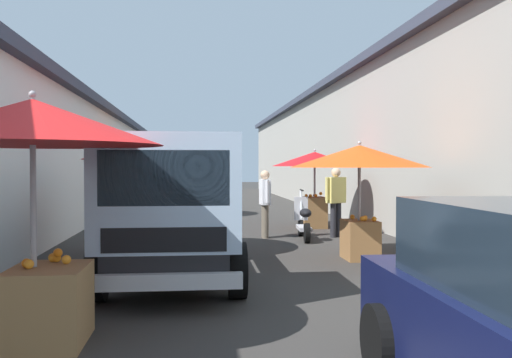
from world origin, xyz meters
TOP-DOWN VIEW (x-y plane):
  - ground at (13.50, 0.00)m, footprint 90.00×90.00m
  - building_right_concrete at (15.75, -7.34)m, footprint 49.80×7.50m
  - fruit_stall_near_left at (9.91, 1.67)m, footprint 2.82×2.82m
  - fruit_stall_far_left at (8.78, -2.06)m, footprint 2.53×2.53m
  - fruit_stall_near_right at (13.95, -2.35)m, footprint 2.36×2.36m
  - fruit_stall_mid_lane at (18.07, 1.68)m, footprint 2.86×2.86m
  - fruit_stall_far_right at (4.44, 2.40)m, footprint 2.45×2.45m
  - delivery_truck at (6.73, 1.23)m, footprint 4.93×1.99m
  - vendor_by_crates at (11.92, -2.43)m, footprint 0.41×0.58m
  - vendor_in_shade at (11.95, -0.74)m, footprint 0.64×0.23m
  - parked_scooter at (11.61, -1.60)m, footprint 1.69×0.39m

SIDE VIEW (x-z plane):
  - ground at x=13.50m, z-range 0.00..0.00m
  - parked_scooter at x=11.61m, z-range -0.12..1.02m
  - vendor_in_shade at x=11.95m, z-range 0.12..1.71m
  - vendor_by_crates at x=11.92m, z-range 0.13..1.78m
  - delivery_truck at x=6.73m, z-range 0.00..2.08m
  - fruit_stall_near_right at x=13.95m, z-range 0.57..2.72m
  - fruit_stall_far_left at x=8.78m, z-range 0.64..2.79m
  - fruit_stall_near_left at x=9.91m, z-range 0.66..2.96m
  - fruit_stall_mid_lane at x=18.07m, z-range 0.66..3.04m
  - fruit_stall_far_right at x=4.44m, z-range 0.65..3.05m
  - building_right_concrete at x=15.75m, z-range 0.01..4.77m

